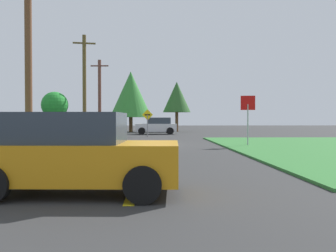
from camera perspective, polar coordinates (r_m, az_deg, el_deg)
The scene contains 13 objects.
ground_plane at distance 21.20m, azimuth -3.26°, elevation -2.91°, with size 120.00×120.00×0.00m, color #313131.
lane_stripe_center at distance 13.24m, azimuth -4.02°, elevation -5.32°, with size 0.20×14.00×0.01m, color yellow.
stop_sign at distance 20.03m, azimuth 12.51°, elevation 2.40°, with size 0.77×0.15×2.75m.
car_behind_on_main_road at distance 7.41m, azimuth -14.33°, elevation -4.26°, with size 4.02×2.09×1.62m.
car_approaching_junction at distance 35.19m, azimuth -1.83°, elevation 0.01°, with size 4.04×2.10×1.62m.
parked_car_near_building at distance 25.46m, azimuth -16.05°, elevation -0.46°, with size 4.38×2.55×1.62m.
utility_pole_near at distance 19.38m, azimuth -21.19°, elevation 9.19°, with size 1.80×0.35×8.30m.
utility_pole_mid at distance 30.12m, azimuth -13.07°, elevation 6.36°, with size 1.79×0.43×8.27m.
utility_pole_far at distance 37.24m, azimuth -10.75°, elevation 4.70°, with size 1.80×0.33×7.45m.
direction_sign at distance 29.67m, azimuth -3.27°, elevation 0.98°, with size 0.90×0.10×2.28m.
oak_tree_left at distance 41.69m, azimuth 1.39°, elevation 4.59°, with size 3.19×3.19×5.78m.
pine_tree_center at distance 35.68m, azimuth -17.47°, elevation 3.14°, with size 2.49×2.49×4.06m.
oak_tree_right at distance 41.83m, azimuth -5.91°, elevation 4.99°, with size 4.77×4.77×6.94m.
Camera 1 is at (0.46, -21.15, 1.49)m, focal length 38.57 mm.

